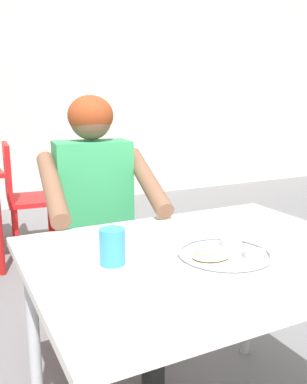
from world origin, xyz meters
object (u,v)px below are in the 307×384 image
at_px(diner_foreground, 98,208).
at_px(table_foreground, 204,272).
at_px(chair_red_right, 22,190).
at_px(thali_tray, 226,253).
at_px(chair_foreground, 88,245).
at_px(drinking_cup, 112,245).

bearing_deg(diner_foreground, table_foreground, -79.42).
relative_size(diner_foreground, chair_red_right, 1.40).
height_order(thali_tray, chair_foreground, chair_foreground).
relative_size(thali_tray, chair_foreground, 0.35).
distance_m(table_foreground, thali_tray, 0.11).
relative_size(table_foreground, drinking_cup, 10.21).
relative_size(drinking_cup, chair_foreground, 0.13).
bearing_deg(diner_foreground, drinking_cup, -105.30).
height_order(table_foreground, chair_red_right, chair_red_right).
height_order(chair_foreground, diner_foreground, diner_foreground).
bearing_deg(thali_tray, chair_red_right, 95.90).
bearing_deg(table_foreground, drinking_cup, 173.66).
height_order(drinking_cup, diner_foreground, diner_foreground).
relative_size(chair_foreground, diner_foreground, 0.68).
height_order(thali_tray, diner_foreground, diner_foreground).
bearing_deg(thali_tray, table_foreground, 115.13).
bearing_deg(chair_red_right, chair_foreground, -85.79).
relative_size(table_foreground, diner_foreground, 0.90).
height_order(drinking_cup, chair_red_right, chair_red_right).
height_order(thali_tray, drinking_cup, drinking_cup).
distance_m(thali_tray, diner_foreground, 0.76).
distance_m(drinking_cup, chair_foreground, 0.94).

